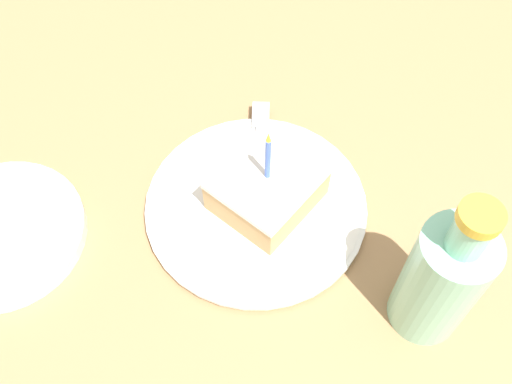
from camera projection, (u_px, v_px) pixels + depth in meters
ground_plane at (238, 216)px, 0.79m from camera, size 2.40×2.40×0.04m
plate at (256, 206)px, 0.77m from camera, size 0.28×0.28×0.01m
cake_slice at (267, 188)px, 0.74m from camera, size 0.11×0.12×0.14m
fork at (259, 150)px, 0.81m from camera, size 0.13×0.17×0.00m
bottle at (442, 279)px, 0.62m from camera, size 0.08×0.08×0.23m
side_plate at (2, 234)px, 0.74m from camera, size 0.21×0.21×0.02m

